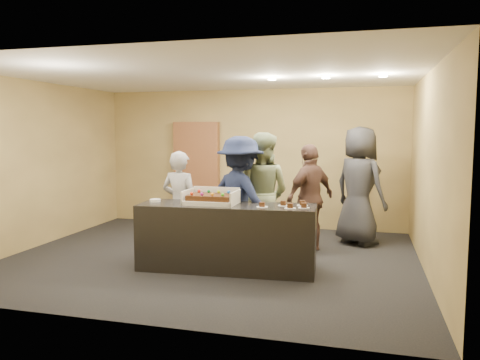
# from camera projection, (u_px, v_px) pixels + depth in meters

# --- Properties ---
(room) EXTENTS (6.04, 6.00, 2.70)m
(room) POSITION_uv_depth(u_px,v_px,m) (211.00, 168.00, 6.87)
(room) COLOR black
(room) RESTS_ON ground
(serving_counter) EXTENTS (2.44, 0.86, 0.90)m
(serving_counter) POSITION_uv_depth(u_px,v_px,m) (227.00, 237.00, 6.37)
(serving_counter) COLOR black
(serving_counter) RESTS_ON floor
(storage_cabinet) EXTENTS (0.94, 0.15, 2.07)m
(storage_cabinet) POSITION_uv_depth(u_px,v_px,m) (197.00, 173.00, 9.51)
(storage_cabinet) COLOR brown
(storage_cabinet) RESTS_ON floor
(cake_box) EXTENTS (0.70, 0.49, 0.21)m
(cake_box) POSITION_uv_depth(u_px,v_px,m) (212.00, 200.00, 6.40)
(cake_box) COLOR white
(cake_box) RESTS_ON serving_counter
(sheet_cake) EXTENTS (0.60, 0.41, 0.12)m
(sheet_cake) POSITION_uv_depth(u_px,v_px,m) (211.00, 197.00, 6.37)
(sheet_cake) COLOR #331D0B
(sheet_cake) RESTS_ON cake_box
(plate_stack) EXTENTS (0.15, 0.15, 0.04)m
(plate_stack) POSITION_uv_depth(u_px,v_px,m) (155.00, 200.00, 6.58)
(plate_stack) COLOR white
(plate_stack) RESTS_ON serving_counter
(slice_a) EXTENTS (0.15, 0.15, 0.07)m
(slice_a) POSITION_uv_depth(u_px,v_px,m) (262.00, 205.00, 6.10)
(slice_a) COLOR white
(slice_a) RESTS_ON serving_counter
(slice_b) EXTENTS (0.15, 0.15, 0.07)m
(slice_b) POSITION_uv_depth(u_px,v_px,m) (283.00, 204.00, 6.21)
(slice_b) COLOR white
(slice_b) RESTS_ON serving_counter
(slice_c) EXTENTS (0.15, 0.15, 0.07)m
(slice_c) POSITION_uv_depth(u_px,v_px,m) (290.00, 207.00, 6.00)
(slice_c) COLOR white
(slice_c) RESTS_ON serving_counter
(slice_d) EXTENTS (0.15, 0.15, 0.07)m
(slice_d) POSITION_uv_depth(u_px,v_px,m) (302.00, 204.00, 6.22)
(slice_d) COLOR white
(slice_d) RESTS_ON serving_counter
(slice_e) EXTENTS (0.15, 0.15, 0.07)m
(slice_e) POSITION_uv_depth(u_px,v_px,m) (304.00, 206.00, 6.03)
(slice_e) COLOR white
(slice_e) RESTS_ON serving_counter
(person_server_grey) EXTENTS (0.63, 0.45, 1.60)m
(person_server_grey) POSITION_uv_depth(u_px,v_px,m) (180.00, 204.00, 6.99)
(person_server_grey) COLOR #9E9EA3
(person_server_grey) RESTS_ON floor
(person_sage_man) EXTENTS (1.02, 0.85, 1.87)m
(person_sage_man) POSITION_uv_depth(u_px,v_px,m) (261.00, 194.00, 7.16)
(person_sage_man) COLOR gray
(person_sage_man) RESTS_ON floor
(person_navy_man) EXTENTS (1.36, 1.18, 1.82)m
(person_navy_man) POSITION_uv_depth(u_px,v_px,m) (240.00, 198.00, 6.85)
(person_navy_man) COLOR #151D3B
(person_navy_man) RESTS_ON floor
(person_brown_extra) EXTENTS (0.91, 1.05, 1.69)m
(person_brown_extra) POSITION_uv_depth(u_px,v_px,m) (310.00, 198.00, 7.36)
(person_brown_extra) COLOR brown
(person_brown_extra) RESTS_ON floor
(person_dark_suit) EXTENTS (1.14, 1.09, 1.97)m
(person_dark_suit) POSITION_uv_depth(u_px,v_px,m) (359.00, 186.00, 7.78)
(person_dark_suit) COLOR #292A2F
(person_dark_suit) RESTS_ON floor
(ceiling_spotlights) EXTENTS (1.72, 0.12, 0.03)m
(ceiling_spotlights) POSITION_uv_depth(u_px,v_px,m) (326.00, 77.00, 6.81)
(ceiling_spotlights) COLOR #FFEAC6
(ceiling_spotlights) RESTS_ON ceiling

